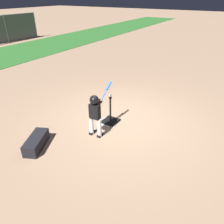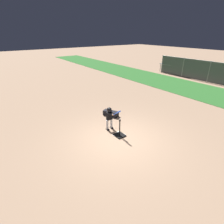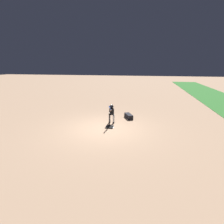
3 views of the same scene
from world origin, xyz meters
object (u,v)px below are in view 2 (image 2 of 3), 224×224
batter_child (110,116)px  equipment_bag (111,113)px  baseball (120,119)px  bleachers_left_center (176,69)px  batting_tee (120,134)px

batter_child → equipment_bag: batter_child is taller
baseball → bleachers_left_center: (-6.40, 12.95, -0.34)m
baseball → batter_child: bearing=-178.1°
batting_tee → baseball: bearing=45.0°
batting_tee → baseball: (0.00, 0.00, 0.72)m
bleachers_left_center → batting_tee: bearing=-63.7°
equipment_bag → baseball: bearing=-50.3°
batter_child → baseball: bearing=1.9°
batter_child → baseball: size_ratio=16.59×
batting_tee → bleachers_left_center: bearing=116.3°
batter_child → baseball: batter_child is taller
bleachers_left_center → equipment_bag: bleachers_left_center is taller
batter_child → batting_tee: bearing=1.9°
batting_tee → batter_child: size_ratio=0.64×
batting_tee → batter_child: (-0.72, -0.02, 0.61)m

